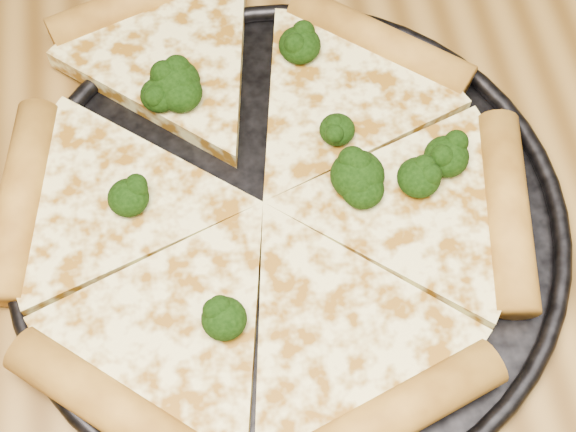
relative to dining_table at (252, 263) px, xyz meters
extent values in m
cube|color=olive|center=(0.00, 0.00, 0.07)|extent=(1.20, 0.90, 0.04)
cylinder|color=black|center=(0.02, -0.02, 0.09)|extent=(0.35, 0.35, 0.01)
torus|color=black|center=(0.02, -0.02, 0.10)|extent=(0.37, 0.37, 0.01)
cylinder|color=gold|center=(0.11, 0.11, 0.11)|extent=(0.13, 0.11, 0.03)
cylinder|color=gold|center=(-0.06, 0.17, 0.11)|extent=(0.14, 0.07, 0.03)
cylinder|color=gold|center=(-0.14, 0.02, 0.11)|extent=(0.05, 0.14, 0.03)
cylinder|color=gold|center=(-0.09, -0.13, 0.11)|extent=(0.13, 0.11, 0.03)
cylinder|color=gold|center=(0.06, -0.16, 0.11)|extent=(0.14, 0.07, 0.03)
cylinder|color=gold|center=(0.16, -0.04, 0.11)|extent=(0.05, 0.14, 0.03)
ellipsoid|color=black|center=(-0.02, -0.09, 0.12)|extent=(0.03, 0.03, 0.02)
ellipsoid|color=black|center=(0.05, 0.11, 0.12)|extent=(0.03, 0.03, 0.02)
ellipsoid|color=black|center=(0.11, -0.01, 0.12)|extent=(0.03, 0.03, 0.02)
ellipsoid|color=black|center=(0.13, 0.00, 0.12)|extent=(0.03, 0.03, 0.02)
ellipsoid|color=black|center=(0.07, -0.01, 0.12)|extent=(0.04, 0.04, 0.03)
ellipsoid|color=black|center=(0.07, 0.03, 0.12)|extent=(0.02, 0.02, 0.02)
ellipsoid|color=black|center=(-0.04, 0.09, 0.12)|extent=(0.04, 0.04, 0.03)
ellipsoid|color=black|center=(-0.05, 0.08, 0.12)|extent=(0.03, 0.03, 0.02)
ellipsoid|color=black|center=(0.07, -0.02, 0.12)|extent=(0.03, 0.03, 0.02)
ellipsoid|color=black|center=(-0.07, 0.00, 0.12)|extent=(0.03, 0.03, 0.02)
ellipsoid|color=black|center=(-0.03, 0.08, 0.12)|extent=(0.03, 0.03, 0.02)
camera|label=1|loc=(-0.01, -0.27, 0.58)|focal=52.27mm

